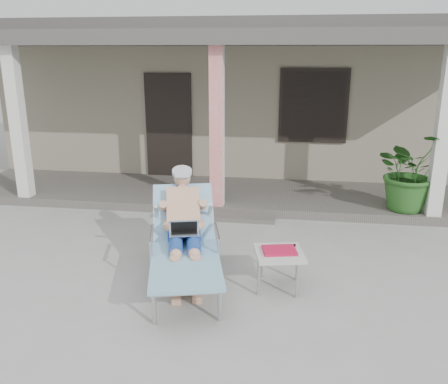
# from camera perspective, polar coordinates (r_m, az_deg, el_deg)

# --- Properties ---
(ground) EXTENTS (60.00, 60.00, 0.00)m
(ground) POSITION_cam_1_polar(r_m,az_deg,el_deg) (6.20, -4.04, -9.00)
(ground) COLOR #9E9E99
(ground) RESTS_ON ground
(house) EXTENTS (10.40, 5.40, 3.30)m
(house) POSITION_cam_1_polar(r_m,az_deg,el_deg) (12.05, 2.55, 11.83)
(house) COLOR gray
(house) RESTS_ON ground
(porch_deck) EXTENTS (10.00, 2.00, 0.15)m
(porch_deck) POSITION_cam_1_polar(r_m,az_deg,el_deg) (8.93, 0.06, -0.29)
(porch_deck) COLOR #605B56
(porch_deck) RESTS_ON ground
(porch_overhang) EXTENTS (10.00, 2.30, 2.85)m
(porch_overhang) POSITION_cam_1_polar(r_m,az_deg,el_deg) (8.49, 0.01, 17.40)
(porch_overhang) COLOR silver
(porch_overhang) RESTS_ON porch_deck
(porch_step) EXTENTS (2.00, 0.30, 0.07)m
(porch_step) POSITION_cam_1_polar(r_m,az_deg,el_deg) (7.86, -1.16, -2.98)
(porch_step) COLOR #605B56
(porch_step) RESTS_ON ground
(lounger) EXTENTS (1.22, 2.11, 1.33)m
(lounger) POSITION_cam_1_polar(r_m,az_deg,el_deg) (5.61, -4.87, -2.81)
(lounger) COLOR #B7B7BC
(lounger) RESTS_ON ground
(side_table) EXTENTS (0.64, 0.64, 0.49)m
(side_table) POSITION_cam_1_polar(r_m,az_deg,el_deg) (5.56, 6.66, -7.55)
(side_table) COLOR beige
(side_table) RESTS_ON ground
(potted_palm) EXTENTS (1.47, 1.39, 1.31)m
(potted_palm) POSITION_cam_1_polar(r_m,az_deg,el_deg) (8.28, 21.52, 2.39)
(potted_palm) COLOR #26591E
(potted_palm) RESTS_ON porch_deck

